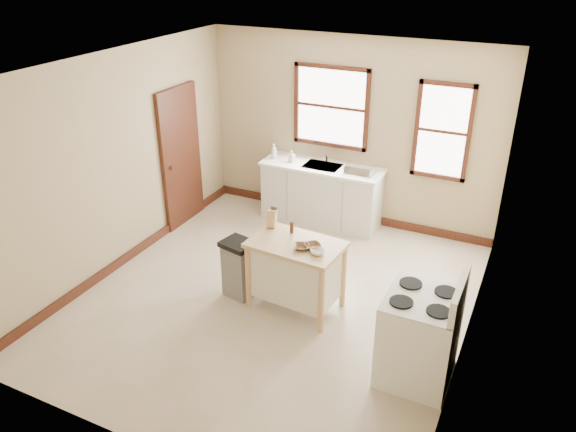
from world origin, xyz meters
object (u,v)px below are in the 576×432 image
object	(u,v)px
soap_bottle_b	(292,156)
trash_bin	(239,269)
bowl_a	(301,247)
bowl_c	(317,252)
dish_rack	(360,170)
kitchen_island	(296,275)
knife_block	(272,219)
bowl_b	(313,246)
soap_bottle_a	(274,151)
gas_stove	(420,326)
pepper_grinder	(292,227)

from	to	relation	value
soap_bottle_b	trash_bin	size ratio (longest dim) A/B	0.24
bowl_a	bowl_c	distance (m)	0.21
dish_rack	bowl_c	bearing A→B (deg)	-91.78
trash_bin	kitchen_island	bearing A→B (deg)	18.24
dish_rack	bowl_c	world-z (taller)	dish_rack
knife_block	trash_bin	size ratio (longest dim) A/B	0.27
kitchen_island	bowl_b	bearing A→B (deg)	-0.79
soap_bottle_a	bowl_c	world-z (taller)	soap_bottle_a
soap_bottle_b	kitchen_island	distance (m)	2.52
dish_rack	bowl_b	world-z (taller)	dish_rack
soap_bottle_a	bowl_a	xyz separation A→B (m)	(1.51, -2.31, -0.15)
soap_bottle_b	dish_rack	xyz separation A→B (m)	(1.09, 0.01, -0.04)
bowl_a	bowl_c	world-z (taller)	bowl_c
soap_bottle_b	gas_stove	xyz separation A→B (m)	(2.68, -2.75, -0.41)
knife_block	bowl_b	xyz separation A→B (m)	(0.64, -0.26, -0.08)
dish_rack	bowl_c	xyz separation A→B (m)	(0.32, -2.33, -0.08)
dish_rack	gas_stove	distance (m)	3.20
dish_rack	soap_bottle_a	bearing A→B (deg)	170.16
soap_bottle_a	gas_stove	world-z (taller)	gas_stove
soap_bottle_a	gas_stove	distance (m)	4.10
knife_block	soap_bottle_b	bearing A→B (deg)	98.32
soap_bottle_b	bowl_b	bearing A→B (deg)	-45.96
dish_rack	trash_bin	world-z (taller)	dish_rack
knife_block	soap_bottle_a	bearing A→B (deg)	105.96
knife_block	bowl_c	bearing A→B (deg)	-36.17
soap_bottle_b	dish_rack	size ratio (longest dim) A/B	0.42
bowl_c	kitchen_island	bearing A→B (deg)	158.48
bowl_b	dish_rack	bearing A→B (deg)	95.46
kitchen_island	knife_block	bearing A→B (deg)	155.39
bowl_a	gas_stove	world-z (taller)	gas_stove
pepper_grinder	gas_stove	distance (m)	1.92
dish_rack	gas_stove	world-z (taller)	gas_stove
trash_bin	bowl_b	bearing A→B (deg)	15.75
pepper_grinder	bowl_a	size ratio (longest dim) A/B	0.83
kitchen_island	soap_bottle_a	bearing A→B (deg)	126.68
bowl_a	trash_bin	bearing A→B (deg)	178.51
dish_rack	bowl_c	distance (m)	2.35
soap_bottle_b	bowl_b	distance (m)	2.57
kitchen_island	trash_bin	bearing A→B (deg)	-169.72
pepper_grinder	bowl_b	xyz separation A→B (m)	(0.36, -0.22, -0.05)
pepper_grinder	gas_stove	bearing A→B (deg)	-23.32
soap_bottle_a	bowl_b	distance (m)	2.76
knife_block	pepper_grinder	distance (m)	0.29
dish_rack	bowl_b	size ratio (longest dim) A/B	2.35
soap_bottle_b	bowl_a	size ratio (longest dim) A/B	0.97
bowl_a	trash_bin	world-z (taller)	bowl_a
dish_rack	knife_block	xyz separation A→B (m)	(-0.43, -1.97, -0.01)
dish_rack	knife_block	size ratio (longest dim) A/B	2.11
dish_rack	kitchen_island	world-z (taller)	dish_rack
soap_bottle_a	soap_bottle_b	size ratio (longest dim) A/B	1.31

